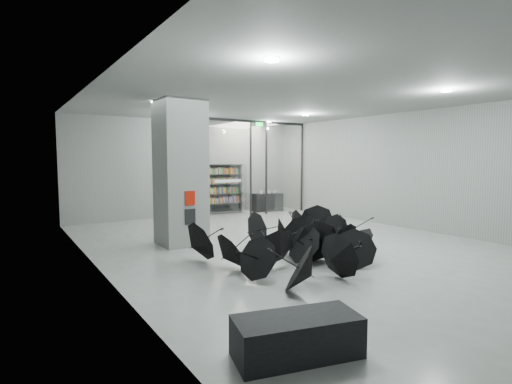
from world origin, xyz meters
TOP-DOWN VIEW (x-y plane):
  - room at (0.00, 0.00)m, footprint 14.00×14.02m
  - column at (-2.50, 2.00)m, footprint 1.20×1.20m
  - fire_cabinet at (-2.50, 1.38)m, footprint 0.28×0.04m
  - info_panel at (-2.50, 1.38)m, footprint 0.30×0.03m
  - exit_sign at (2.40, 5.30)m, footprint 0.30×0.06m
  - glass_partition at (2.39, 5.50)m, footprint 5.06×0.08m
  - bench at (-3.78, -4.63)m, footprint 1.66×1.04m
  - bookshelf at (1.35, 6.75)m, footprint 2.00×0.68m
  - shop_counter at (3.49, 6.23)m, footprint 1.43×0.73m
  - umbrella_cluster at (-0.71, -1.16)m, footprint 5.54×4.84m

SIDE VIEW (x-z plane):
  - bench at x=-3.78m, z-range 0.00..0.49m
  - umbrella_cluster at x=-0.71m, z-range -0.32..0.93m
  - shop_counter at x=3.49m, z-range 0.00..0.82m
  - info_panel at x=-2.50m, z-range 0.64..1.06m
  - bookshelf at x=1.35m, z-range 0.00..2.15m
  - fire_cabinet at x=-2.50m, z-range 1.16..1.54m
  - column at x=-2.50m, z-range 0.00..4.00m
  - glass_partition at x=2.39m, z-range 0.18..4.18m
  - room at x=0.00m, z-range 0.84..4.85m
  - exit_sign at x=2.40m, z-range 3.74..3.90m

